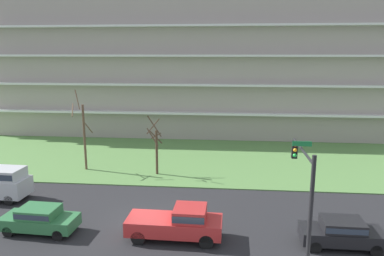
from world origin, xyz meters
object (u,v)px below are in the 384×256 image
Objects in this scene: tree_far_left at (84,134)px; sedan_green_near_right at (40,218)px; sedan_black_center_right at (342,232)px; traffic_signal_mast at (304,191)px; pickup_red_center_left at (179,222)px; tree_left at (156,147)px.

tree_far_left reaches higher than sedan_green_near_right.
traffic_signal_mast is at bearing -131.94° from sedan_black_center_right.
tree_far_left is 15.50m from pickup_red_center_left.
sedan_green_near_right is (-17.26, 0.00, 0.00)m from sedan_black_center_right.
pickup_red_center_left is (3.38, -10.90, -1.51)m from tree_left.
traffic_signal_mast is (-2.86, -3.10, 3.48)m from sedan_black_center_right.
pickup_red_center_left is at bearing -49.14° from tree_far_left.
tree_far_left is 1.65× the size of sedan_black_center_right.
pickup_red_center_left is 8.27m from sedan_green_near_right.
tree_left is 1.19× the size of sedan_green_near_right.
sedan_black_center_right is 0.69× the size of traffic_signal_mast.
tree_left is 11.51m from pickup_red_center_left.
tree_far_left is 6.73m from tree_left.
sedan_black_center_right is at bearing -41.38° from tree_left.
tree_far_left reaches higher than sedan_black_center_right.
traffic_signal_mast is (9.51, -14.00, 1.83)m from tree_left.
pickup_red_center_left is at bearing -179.28° from sedan_black_center_right.
tree_left is 0.83× the size of traffic_signal_mast.
traffic_signal_mast reaches higher than sedan_green_near_right.
tree_far_left is at bearing 101.36° from sedan_green_near_right.
tree_left is at bearing 108.26° from pickup_red_center_left.
sedan_black_center_right is at bearing -31.35° from tree_far_left.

